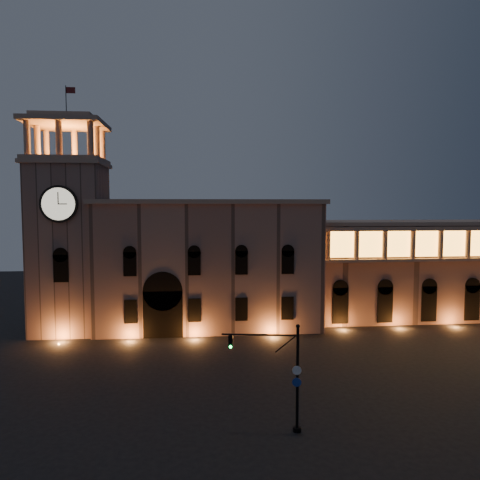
{
  "coord_description": "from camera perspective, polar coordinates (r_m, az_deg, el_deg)",
  "views": [
    {
      "loc": [
        -3.86,
        -42.99,
        16.91
      ],
      "look_at": [
        1.82,
        16.0,
        12.43
      ],
      "focal_mm": 35.0,
      "sensor_mm": 36.0,
      "label": 1
    }
  ],
  "objects": [
    {
      "name": "ground",
      "position": [
        46.35,
        -0.36,
        -17.07
      ],
      "size": [
        160.0,
        160.0,
        0.0
      ],
      "primitive_type": "plane",
      "color": "black",
      "rests_on": "ground"
    },
    {
      "name": "traffic_light",
      "position": [
        36.2,
        5.37,
        -16.11
      ],
      "size": [
        5.9,
        1.22,
        8.15
      ],
      "rotation": [
        0.0,
        0.0,
        -0.15
      ],
      "color": "black",
      "rests_on": "ground"
    },
    {
      "name": "colonnade_wing",
      "position": [
        76.51,
        22.54,
        -3.19
      ],
      "size": [
        40.6,
        11.5,
        14.5
      ],
      "color": "#876356",
      "rests_on": "ground"
    },
    {
      "name": "clock_tower",
      "position": [
        66.24,
        -20.04,
        0.25
      ],
      "size": [
        9.8,
        9.8,
        32.4
      ],
      "color": "#8C685B",
      "rests_on": "ground"
    },
    {
      "name": "government_building",
      "position": [
        65.45,
        -3.9,
        -2.83
      ],
      "size": [
        30.8,
        12.8,
        17.6
      ],
      "color": "#8C685B",
      "rests_on": "ground"
    }
  ]
}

